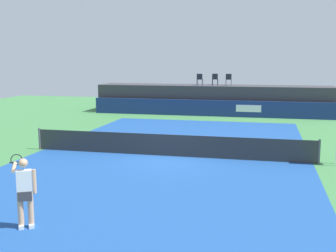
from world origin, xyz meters
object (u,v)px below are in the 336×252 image
Objects in this scene: spectator_chair_far_left at (200,79)px; tennis_ball at (174,151)px; spectator_chair_center at (229,79)px; tennis_player at (25,190)px; spectator_chair_left at (215,79)px; net_post_near at (40,139)px; net_post_far at (319,152)px.

tennis_ball is (1.07, -14.16, -2.66)m from spectator_chair_far_left.
spectator_chair_center reaches higher than tennis_player.
spectator_chair_far_left is 14.44m from tennis_ball.
spectator_chair_far_left is at bearing -160.99° from spectator_chair_left.
spectator_chair_far_left is at bearing 88.39° from tennis_player.
spectator_chair_center is at bearing 64.48° from net_post_near.
net_post_near is at bearing -171.40° from tennis_ball.
spectator_chair_left is at bearing 111.41° from net_post_far.
spectator_chair_center is 17.27m from net_post_near.
spectator_chair_center reaches higher than net_post_far.
spectator_chair_far_left is at bearing -170.77° from spectator_chair_center.
spectator_chair_left is (1.14, 0.39, 0.00)m from spectator_chair_far_left.
spectator_chair_far_left reaches higher than tennis_player.
spectator_chair_center is 16.40m from net_post_far.
spectator_chair_left is 24.15m from tennis_player.
net_post_far is (5.02, -15.46, -2.19)m from spectator_chair_center.
net_post_near is 0.56× the size of tennis_player.
tennis_ball is at bearing -90.29° from spectator_chair_left.
spectator_chair_left is at bearing 89.71° from tennis_ball.
net_post_near is 12.40m from net_post_far.
spectator_chair_far_left reaches higher than tennis_ball.
spectator_chair_far_left is at bearing 115.55° from net_post_far.
tennis_player is (4.52, -8.52, 0.46)m from net_post_near.
net_post_far reaches higher than tennis_ball.
spectator_chair_center reaches higher than tennis_ball.
spectator_chair_left reaches higher than tennis_player.
spectator_chair_center is (2.20, 0.36, 0.00)m from spectator_chair_far_left.
spectator_chair_center is (1.06, -0.04, 0.00)m from spectator_chair_left.
spectator_chair_center is at bearing 107.99° from net_post_far.
net_post_near and net_post_far have the same top height.
tennis_ball is at bearing 8.60° from net_post_near.
spectator_chair_far_left reaches higher than net_post_near.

